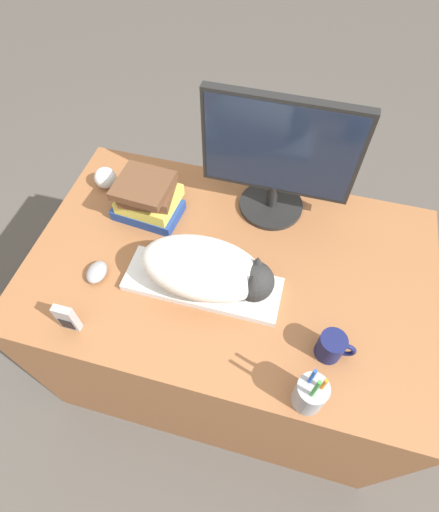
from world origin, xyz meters
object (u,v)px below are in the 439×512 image
cat (209,270)px  baseball (105,178)px  computer_mouse (97,272)px  pen_cup (310,394)px  phone (67,318)px  monitor (279,155)px  coffee_mug (332,347)px  book_stack (148,198)px  keyboard (203,284)px

cat → baseball: bearing=146.4°
computer_mouse → pen_cup: pen_cup is taller
cat → phone: 0.40m
monitor → coffee_mug: monitor is taller
computer_mouse → book_stack: (0.06, 0.28, 0.05)m
keyboard → coffee_mug: bearing=-15.9°
monitor → pen_cup: size_ratio=2.35×
computer_mouse → phone: 0.18m
pen_cup → book_stack: size_ratio=0.87×
monitor → baseball: bearing=-175.0°
monitor → pen_cup: (0.21, -0.61, -0.17)m
baseball → pen_cup: bearing=-35.3°
keyboard → pen_cup: (0.34, -0.25, 0.04)m
book_stack → computer_mouse: bearing=-103.1°
keyboard → phone: bearing=-145.2°
monitor → keyboard: bearing=-110.6°
computer_mouse → book_stack: size_ratio=0.35×
keyboard → baseball: size_ratio=6.14×
phone → monitor: bearing=52.2°
computer_mouse → monitor: bearing=41.9°
keyboard → monitor: (0.14, 0.36, 0.22)m
coffee_mug → book_stack: (-0.64, 0.34, 0.03)m
baseball → book_stack: (0.19, -0.08, 0.03)m
keyboard → computer_mouse: size_ratio=5.75×
monitor → pen_cup: 0.67m
coffee_mug → phone: phone is taller
pen_cup → baseball: 0.97m
cat → phone: size_ratio=3.64×
monitor → computer_mouse: bearing=-138.1°
cat → book_stack: size_ratio=1.68×
book_stack → pen_cup: bearing=-38.8°
computer_mouse → baseball: size_ratio=1.07×
cat → computer_mouse: bearing=-172.4°
cat → book_stack: bearing=139.7°
keyboard → pen_cup: bearing=-35.9°
cat → monitor: bearing=72.3°
baseball → keyboard: bearing=-34.8°
keyboard → pen_cup: 0.43m
pen_cup → book_stack: pen_cup is taller
coffee_mug → cat: bearing=163.2°
keyboard → cat: size_ratio=1.21×
cat → pen_cup: 0.41m
baseball → phone: phone is taller
baseball → book_stack: 0.21m
keyboard → monitor: size_ratio=0.99×
monitor → book_stack: 0.44m
coffee_mug → baseball: size_ratio=1.34×
keyboard → computer_mouse: bearing=-171.9°
cat → computer_mouse: cat is taller
computer_mouse → baseball: baseball is taller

